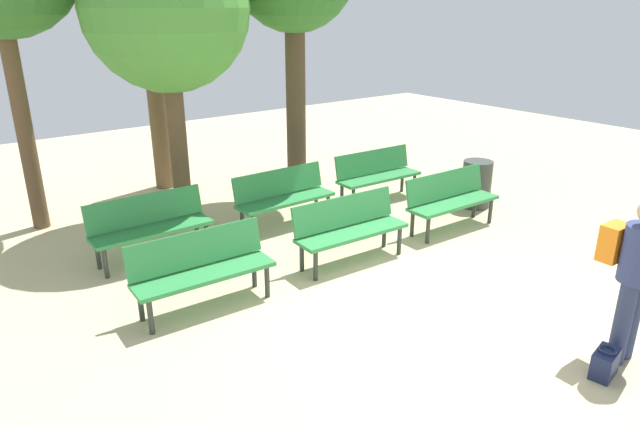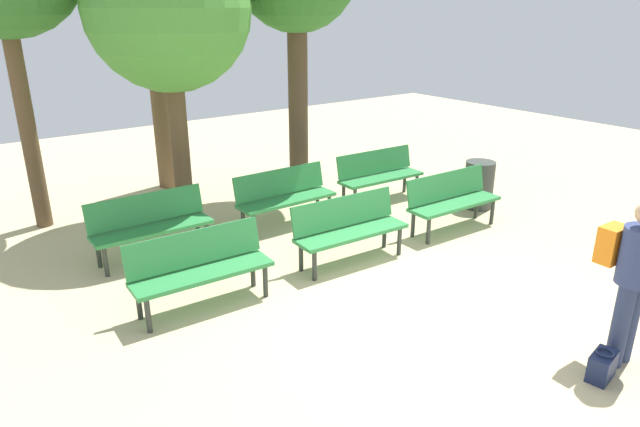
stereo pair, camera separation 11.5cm
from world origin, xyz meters
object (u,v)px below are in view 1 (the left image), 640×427
object	(u,v)px
tree_3	(166,10)
visitor_with_backpack	(633,271)
bench_r0_c2	(450,197)
trash_bin	(476,184)
bench_r1_c1	(283,194)
tree_0	(158,114)
bench_r1_c2	(377,172)
bench_r0_c0	(202,266)
bench_r1_c0	(150,223)
handbag	(605,363)
bench_r0_c1	(349,226)

from	to	relation	value
tree_3	visitor_with_backpack	size ratio (longest dim) A/B	2.68
bench_r0_c2	trash_bin	distance (m)	1.21
bench_r0_c2	bench_r1_c1	bearing A→B (deg)	141.47
bench_r0_c2	visitor_with_backpack	world-z (taller)	visitor_with_backpack
tree_0	visitor_with_backpack	distance (m)	8.08
bench_r1_c2	tree_0	distance (m)	4.12
bench_r1_c1	tree_3	world-z (taller)	tree_3
bench_r1_c2	tree_0	bearing A→B (deg)	134.22
bench_r0_c2	tree_0	world-z (taller)	tree_0
bench_r0_c2	bench_r1_c2	world-z (taller)	same
trash_bin	bench_r0_c2	bearing A→B (deg)	-161.45
bench_r0_c0	tree_0	bearing A→B (deg)	74.98
bench_r1_c0	visitor_with_backpack	xyz separation A→B (m)	(2.72, -5.01, 0.43)
bench_r0_c0	bench_r1_c2	world-z (taller)	same
bench_r0_c0	handbag	world-z (taller)	bench_r0_c0
bench_r1_c1	tree_3	distance (m)	3.15
trash_bin	bench_r0_c0	bearing A→B (deg)	-177.18
bench_r0_c2	handbag	size ratio (longest dim) A/B	4.66
bench_r0_c0	bench_r1_c0	size ratio (longest dim) A/B	1.01
tree_0	tree_3	distance (m)	2.64
bench_r1_c2	tree_3	size ratio (longest dim) A/B	0.37
bench_r0_c1	bench_r1_c2	xyz separation A→B (m)	(2.03, 1.64, 0.00)
bench_r0_c1	tree_3	distance (m)	4.03
bench_r0_c0	tree_3	world-z (taller)	tree_3
bench_r0_c0	bench_r0_c1	world-z (taller)	same
bench_r0_c0	bench_r1_c0	bearing A→B (deg)	91.41
bench_r1_c1	trash_bin	size ratio (longest dim) A/B	1.99
bench_r0_c2	bench_r0_c0	bearing A→B (deg)	-179.66
bench_r0_c2	tree_0	xyz separation A→B (m)	(-2.64, 4.69, 0.88)
bench_r1_c2	visitor_with_backpack	xyz separation A→B (m)	(-1.39, -4.95, 0.43)
bench_r1_c0	tree_0	world-z (taller)	tree_0
bench_r0_c1	bench_r1_c2	world-z (taller)	same
trash_bin	bench_r1_c0	bearing A→B (deg)	165.34
trash_bin	bench_r0_c1	bearing A→B (deg)	-173.83
bench_r1_c0	bench_r1_c2	world-z (taller)	same
tree_3	handbag	size ratio (longest dim) A/B	12.73
bench_r1_c2	tree_3	bearing A→B (deg)	162.51
tree_3	handbag	distance (m)	7.03
bench_r0_c2	visitor_with_backpack	xyz separation A→B (m)	(-1.35, -3.27, 0.43)
tree_3	trash_bin	xyz separation A→B (m)	(4.24, -2.45, -2.80)
bench_r0_c2	tree_0	size ratio (longest dim) A/B	0.58
handbag	trash_bin	bearing A→B (deg)	52.26
tree_0	tree_3	xyz separation A→B (m)	(-0.47, -1.86, 1.81)
tree_0	trash_bin	world-z (taller)	tree_0
bench_r0_c0	trash_bin	xyz separation A→B (m)	(5.25, 0.26, -0.10)
bench_r1_c0	trash_bin	xyz separation A→B (m)	(5.21, -1.36, -0.10)
tree_3	visitor_with_backpack	world-z (taller)	tree_3
bench_r0_c1	bench_r0_c2	size ratio (longest dim) A/B	1.00
bench_r0_c0	bench_r1_c1	xyz separation A→B (m)	(2.16, 1.55, 0.00)
bench_r1_c0	bench_r0_c2	bearing A→B (deg)	-22.27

